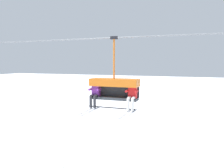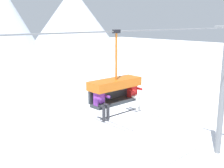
{
  "view_description": "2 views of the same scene",
  "coord_description": "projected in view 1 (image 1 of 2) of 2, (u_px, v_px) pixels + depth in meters",
  "views": [
    {
      "loc": [
        4.16,
        -9.1,
        6.96
      ],
      "look_at": [
        1.06,
        -0.84,
        6.08
      ],
      "focal_mm": 35.0,
      "sensor_mm": 36.0,
      "label": 1
    },
    {
      "loc": [
        -5.37,
        -7.7,
        8.27
      ],
      "look_at": [
        1.03,
        -0.7,
        6.13
      ],
      "focal_mm": 45.0,
      "sensor_mm": 36.0,
      "label": 2
    }
  ],
  "objects": [
    {
      "name": "skier_red",
      "position": [
        132.0,
        95.0,
        8.5
      ],
      "size": [
        0.46,
        1.7,
        1.23
      ],
      "color": "red"
    },
    {
      "name": "lift_cable",
      "position": [
        136.0,
        37.0,
        8.38
      ],
      "size": [
        19.67,
        0.05,
        0.05
      ],
      "color": "slate"
    },
    {
      "name": "skier_purple",
      "position": [
        95.0,
        93.0,
        9.05
      ],
      "size": [
        0.46,
        1.7,
        1.23
      ],
      "color": "purple"
    },
    {
      "name": "chairlift_chair",
      "position": [
        115.0,
        86.0,
        8.95
      ],
      "size": [
        2.01,
        0.74,
        2.85
      ],
      "color": "#33383D"
    }
  ]
}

